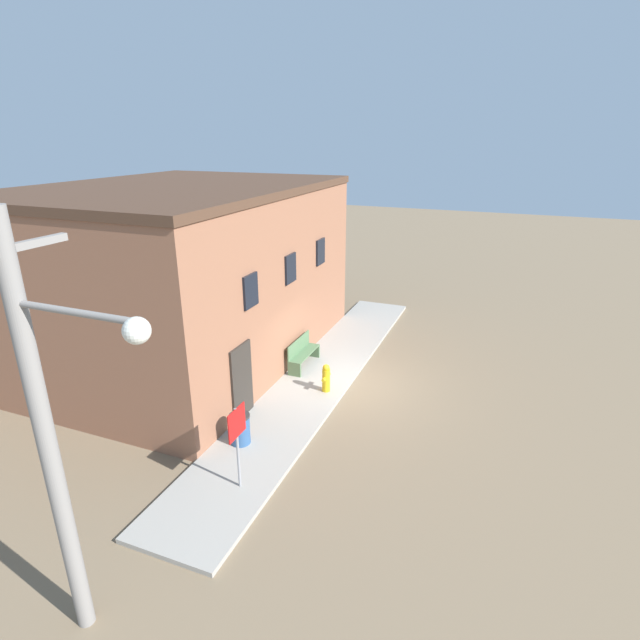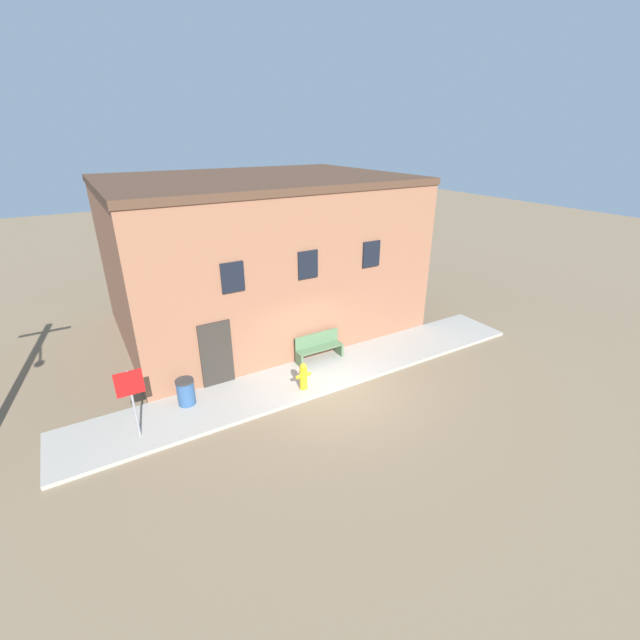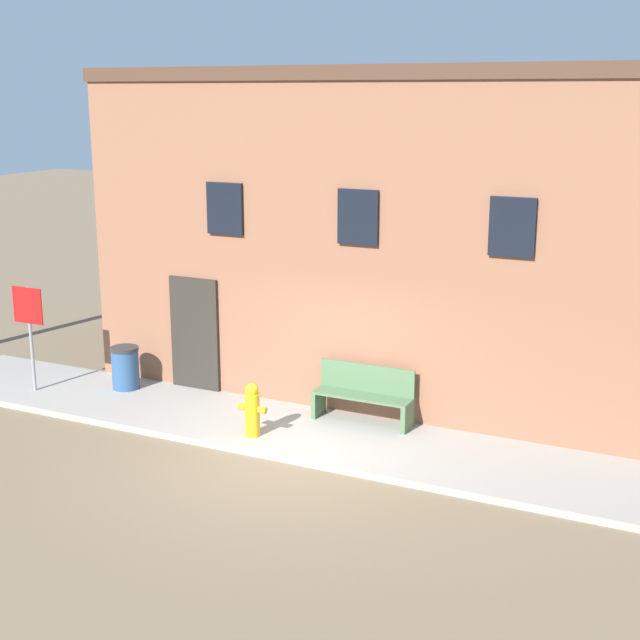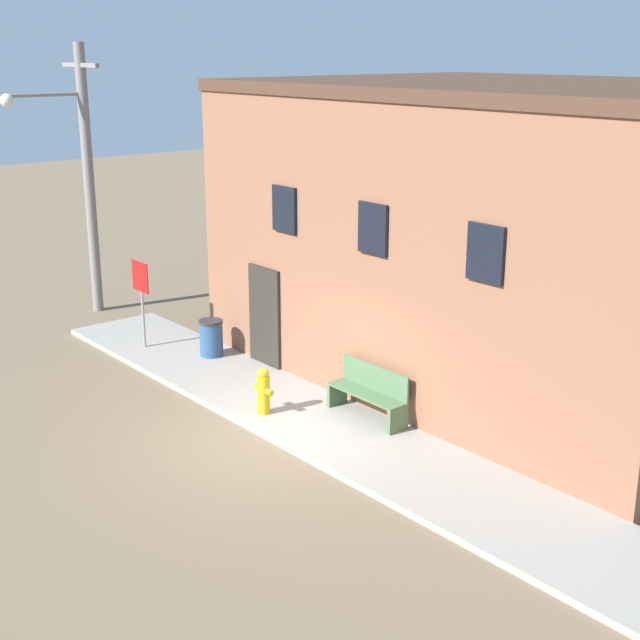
# 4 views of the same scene
# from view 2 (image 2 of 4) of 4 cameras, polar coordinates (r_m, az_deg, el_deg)

# --- Properties ---
(ground_plane) EXTENTS (80.00, 80.00, 0.00)m
(ground_plane) POSITION_cam_2_polar(r_m,az_deg,el_deg) (13.43, 2.12, -9.52)
(ground_plane) COLOR #7A664C
(sidewalk) EXTENTS (15.68, 2.17, 0.11)m
(sidewalk) POSITION_cam_2_polar(r_m,az_deg,el_deg) (14.18, -0.26, -7.26)
(sidewalk) COLOR #9E998E
(sidewalk) RESTS_ON ground
(brick_building) EXTENTS (10.88, 8.13, 5.88)m
(brick_building) POSITION_cam_2_polar(r_m,az_deg,el_deg) (17.40, -8.20, 8.81)
(brick_building) COLOR #8E5B42
(brick_building) RESTS_ON ground
(fire_hydrant) EXTENTS (0.50, 0.24, 0.88)m
(fire_hydrant) POSITION_cam_2_polar(r_m,az_deg,el_deg) (13.15, -2.23, -7.49)
(fire_hydrant) COLOR gold
(fire_hydrant) RESTS_ON sidewalk
(stop_sign) EXTENTS (0.67, 0.06, 1.94)m
(stop_sign) POSITION_cam_2_polar(r_m,az_deg,el_deg) (11.72, -23.89, -8.76)
(stop_sign) COLOR gray
(stop_sign) RESTS_ON sidewalk
(bench) EXTENTS (1.68, 0.44, 0.96)m
(bench) POSITION_cam_2_polar(r_m,az_deg,el_deg) (14.74, -0.17, -3.62)
(bench) COLOR #4C6B47
(bench) RESTS_ON sidewalk
(trash_bin) EXTENTS (0.52, 0.52, 0.79)m
(trash_bin) POSITION_cam_2_polar(r_m,az_deg,el_deg) (13.07, -17.46, -9.12)
(trash_bin) COLOR #2D517F
(trash_bin) RESTS_ON sidewalk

